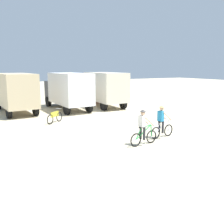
% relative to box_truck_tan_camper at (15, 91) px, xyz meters
% --- Properties ---
extents(ground_plane, '(120.00, 120.00, 0.00)m').
position_rel_box_truck_tan_camper_xyz_m(ground_plane, '(4.09, -13.67, -1.87)').
color(ground_plane, beige).
extents(box_truck_tan_camper, '(2.73, 6.87, 3.35)m').
position_rel_box_truck_tan_camper_xyz_m(box_truck_tan_camper, '(0.00, 0.00, 0.00)').
color(box_truck_tan_camper, '#CCB78E').
rests_on(box_truck_tan_camper, ground).
extents(box_truck_avon_van, '(2.60, 6.83, 3.35)m').
position_rel_box_truck_tan_camper_xyz_m(box_truck_avon_van, '(4.43, -0.70, 0.00)').
color(box_truck_avon_van, white).
rests_on(box_truck_avon_van, ground).
extents(box_truck_cream_rv, '(2.53, 6.80, 3.35)m').
position_rel_box_truck_tan_camper_xyz_m(box_truck_cream_rv, '(8.13, -0.53, 0.00)').
color(box_truck_cream_rv, beige).
rests_on(box_truck_cream_rv, ground).
extents(cyclist_orange_shirt, '(1.73, 0.52, 1.82)m').
position_rel_box_truck_tan_camper_xyz_m(cyclist_orange_shirt, '(4.07, -12.77, -1.03)').
color(cyclist_orange_shirt, black).
rests_on(cyclist_orange_shirt, ground).
extents(cyclist_cowboy_hat, '(1.72, 0.52, 1.82)m').
position_rel_box_truck_tan_camper_xyz_m(cyclist_cowboy_hat, '(5.75, -12.21, -1.03)').
color(cyclist_cowboy_hat, black).
rests_on(cyclist_cowboy_hat, ground).
extents(bicycle_spare, '(1.42, 1.09, 0.97)m').
position_rel_box_truck_tan_camper_xyz_m(bicycle_spare, '(1.71, -5.59, -1.48)').
color(bicycle_spare, black).
rests_on(bicycle_spare, ground).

